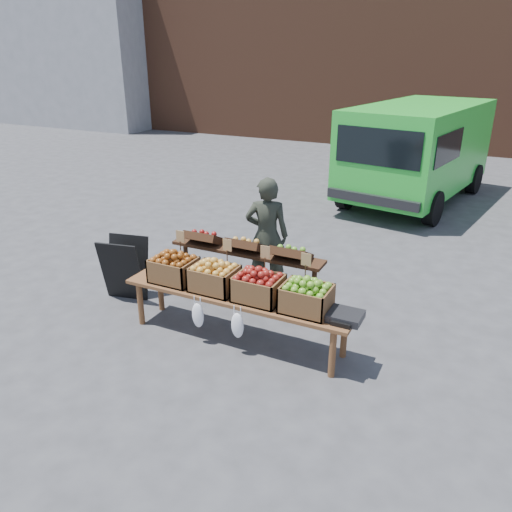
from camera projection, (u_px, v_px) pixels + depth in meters
The scene contains 12 objects.
ground at pixel (160, 325), 6.04m from camera, with size 80.00×80.00×0.00m, color #404043.
grey_building at pixel (69, 39), 21.20m from camera, with size 8.00×3.00×7.00m, color gray.
delivery_van at pixel (417, 154), 10.67m from camera, with size 2.10×4.58×2.05m, color green, non-canonical shape.
vendor at pixel (267, 236), 6.64m from camera, with size 0.58×0.38×1.59m, color #262B21.
chalkboard_sign at pixel (125, 269), 6.55m from camera, with size 0.56×0.31×0.85m, color black, non-canonical shape.
back_table at pixel (246, 271), 6.25m from camera, with size 2.10×0.44×1.04m, color #321C0F, non-canonical shape.
display_bench at pixel (236, 317), 5.64m from camera, with size 2.70×0.56×0.57m, color brown, non-canonical shape.
crate_golden_apples at pixel (174, 270), 5.82m from camera, with size 0.50×0.40×0.28m, color brown, non-canonical shape.
crate_russet_pears at pixel (214, 279), 5.59m from camera, with size 0.50×0.40×0.28m, color yellow, non-canonical shape.
crate_red_apples at pixel (258, 288), 5.37m from camera, with size 0.50×0.40×0.28m, color #6F0004, non-canonical shape.
crate_green_apples at pixel (306, 299), 5.14m from camera, with size 0.50×0.40×0.28m, color #458C19, non-canonical shape.
weighing_scale at pixel (345, 316), 5.01m from camera, with size 0.34×0.30×0.08m, color black.
Camera 1 is at (3.37, -4.20, 3.08)m, focal length 35.00 mm.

